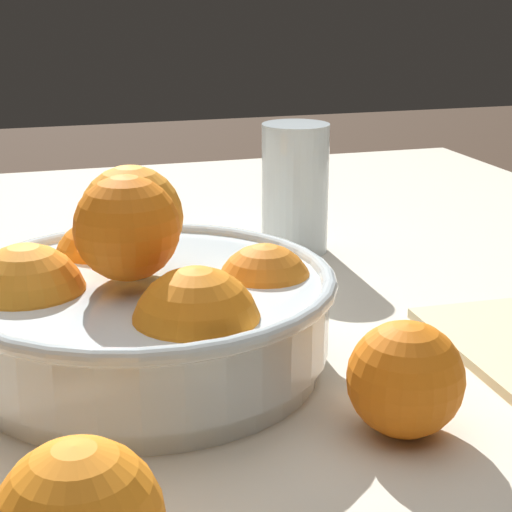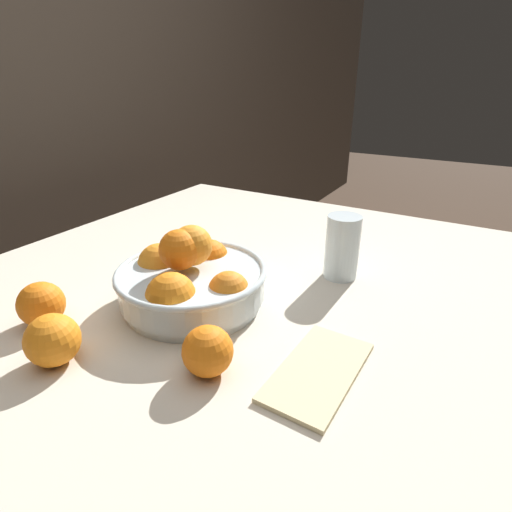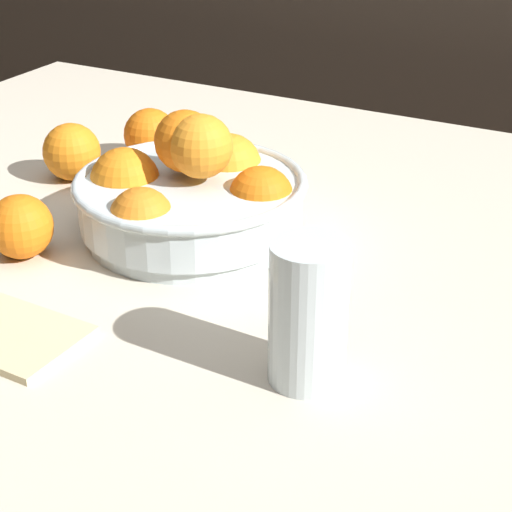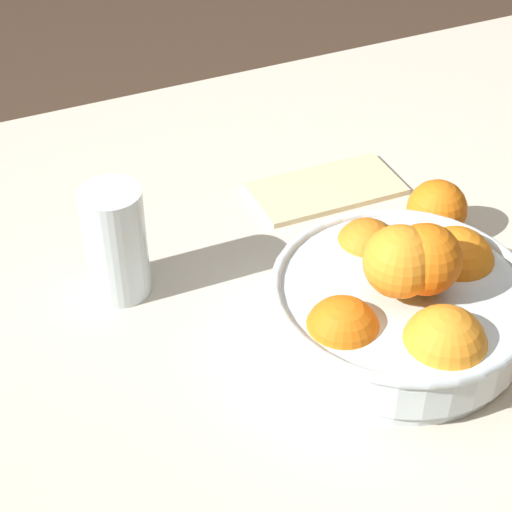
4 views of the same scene
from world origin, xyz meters
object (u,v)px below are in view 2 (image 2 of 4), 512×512
at_px(orange_loose_front, 53,340).
at_px(orange_loose_aside, 41,304).
at_px(fruit_bowl, 191,279).
at_px(juice_glass, 342,250).
at_px(orange_loose_near_bowl, 208,351).

bearing_deg(orange_loose_front, orange_loose_aside, 63.37).
relative_size(fruit_bowl, juice_glass, 2.05).
xyz_separation_m(fruit_bowl, orange_loose_aside, (-0.18, 0.18, -0.01)).
bearing_deg(juice_glass, orange_loose_front, 150.62).
height_order(orange_loose_near_bowl, orange_loose_front, orange_loose_front).
height_order(juice_glass, orange_loose_aside, juice_glass).
bearing_deg(orange_loose_front, orange_loose_near_bowl, -65.39).
bearing_deg(orange_loose_near_bowl, orange_loose_front, 114.61).
xyz_separation_m(orange_loose_near_bowl, orange_loose_front, (-0.09, 0.21, 0.00)).
relative_size(orange_loose_front, orange_loose_aside, 1.03).
distance_m(orange_loose_front, orange_loose_aside, 0.12).
distance_m(orange_loose_near_bowl, orange_loose_front, 0.23).
height_order(orange_loose_near_bowl, orange_loose_aside, orange_loose_aside).
bearing_deg(juice_glass, fruit_bowl, 140.66).
xyz_separation_m(fruit_bowl, juice_glass, (0.24, -0.20, 0.01)).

